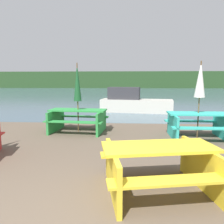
% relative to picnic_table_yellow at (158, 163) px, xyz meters
% --- Properties ---
extents(water, '(60.00, 50.00, 0.00)m').
position_rel_picnic_table_yellow_xyz_m(water, '(-1.26, 30.44, -0.44)').
color(water, '#425B6B').
rests_on(water, ground_plane).
extents(far_treeline, '(80.00, 1.60, 4.00)m').
position_rel_picnic_table_yellow_xyz_m(far_treeline, '(-1.26, 50.44, 1.56)').
color(far_treeline, '#284723').
rests_on(far_treeline, water).
extents(picnic_table_yellow, '(1.93, 1.67, 0.73)m').
position_rel_picnic_table_yellow_xyz_m(picnic_table_yellow, '(0.00, 0.00, 0.00)').
color(picnic_table_yellow, yellow).
rests_on(picnic_table_yellow, ground_plane).
extents(picnic_table_teal, '(1.76, 1.40, 0.77)m').
position_rel_picnic_table_yellow_xyz_m(picnic_table_teal, '(1.64, 3.24, 0.02)').
color(picnic_table_teal, '#33B7A8').
rests_on(picnic_table_teal, ground_plane).
extents(picnic_table_green, '(2.00, 1.55, 0.76)m').
position_rel_picnic_table_yellow_xyz_m(picnic_table_green, '(-2.10, 3.92, 0.02)').
color(picnic_table_green, green).
rests_on(picnic_table_green, ground_plane).
extents(umbrella_darkgreen, '(0.26, 0.26, 2.30)m').
position_rel_picnic_table_yellow_xyz_m(umbrella_darkgreen, '(-2.10, 3.92, 1.21)').
color(umbrella_darkgreen, brown).
rests_on(umbrella_darkgreen, ground_plane).
extents(umbrella_white, '(0.31, 0.31, 2.28)m').
position_rel_picnic_table_yellow_xyz_m(umbrella_white, '(1.64, 3.24, 1.30)').
color(umbrella_white, brown).
rests_on(umbrella_white, ground_plane).
extents(boat, '(4.04, 1.81, 1.37)m').
position_rel_picnic_table_yellow_xyz_m(boat, '(-0.04, 8.85, 0.06)').
color(boat, beige).
rests_on(boat, water).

